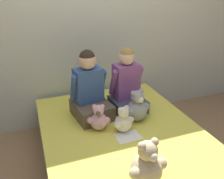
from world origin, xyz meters
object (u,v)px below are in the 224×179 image
teddy_bear_held_by_left_child (99,119)px  bed (125,151)px  teddy_bear_at_foot_of_bed (147,165)px  teddy_bear_held_by_right_child (137,107)px  child_on_right (127,86)px  child_on_left (90,92)px  teddy_bear_between_children (123,121)px  sign_card (128,136)px

teddy_bear_held_by_left_child → bed: bearing=-17.9°
teddy_bear_held_by_left_child → teddy_bear_at_foot_of_bed: 0.71m
teddy_bear_held_by_left_child → teddy_bear_held_by_right_child: teddy_bear_held_by_right_child is taller
bed → child_on_right: child_on_right is taller
child_on_left → teddy_bear_between_children: child_on_left is taller
teddy_bear_at_foot_of_bed → child_on_left: bearing=90.0°
teddy_bear_held_by_left_child → sign_card: size_ratio=1.18×
child_on_right → sign_card: 0.56m
teddy_bear_held_by_right_child → sign_card: teddy_bear_held_by_right_child is taller
sign_card → teddy_bear_held_by_left_child: bearing=134.7°
child_on_left → teddy_bear_between_children: (0.20, -0.37, -0.15)m
teddy_bear_at_foot_of_bed → teddy_bear_held_by_left_child: bearing=92.1°
child_on_right → teddy_bear_between_children: child_on_right is taller
child_on_right → teddy_bear_held_by_left_child: (-0.38, -0.26, -0.15)m
child_on_right → teddy_bear_between_children: 0.44m
teddy_bear_held_by_left_child → sign_card: bearing=-25.8°
teddy_bear_held_by_left_child → teddy_bear_held_by_right_child: (0.38, 0.03, 0.03)m
child_on_right → teddy_bear_held_by_right_child: size_ratio=2.04×
child_on_right → teddy_bear_held_by_left_child: child_on_right is taller
sign_card → child_on_right: bearing=68.6°
child_on_right → teddy_bear_between_children: (-0.19, -0.36, -0.16)m
child_on_right → sign_card: (-0.18, -0.47, -0.26)m
bed → teddy_bear_between_children: bearing=90.6°
child_on_right → teddy_bear_at_foot_of_bed: 1.01m
sign_card → child_on_left: bearing=113.5°
teddy_bear_held_by_right_child → teddy_bear_between_children: size_ratio=1.29×
child_on_left → teddy_bear_held_by_right_child: bearing=-39.9°
child_on_right → sign_card: size_ratio=3.06×
bed → sign_card: size_ratio=9.05×
teddy_bear_between_children → teddy_bear_at_foot_of_bed: bearing=-113.4°
child_on_right → teddy_bear_at_foot_of_bed: child_on_right is taller
child_on_right → bed: bearing=-118.3°
child_on_left → sign_card: 0.57m
child_on_left → teddy_bear_held_by_left_child: child_on_left is taller
bed → sign_card: sign_card is taller
child_on_right → teddy_bear_held_by_right_child: 0.27m
child_on_left → child_on_right: size_ratio=1.02×
child_on_left → teddy_bear_held_by_right_child: child_on_left is taller
sign_card → bed: bearing=95.8°
teddy_bear_held_by_left_child → teddy_bear_between_children: 0.22m
bed → teddy_bear_between_children: (-0.00, 0.05, 0.30)m
bed → teddy_bear_held_by_left_child: size_ratio=7.67×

